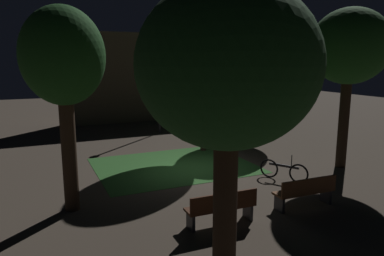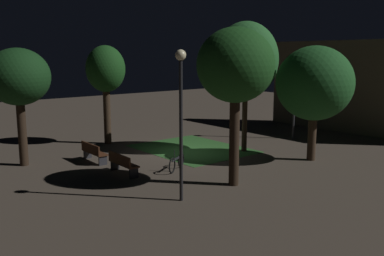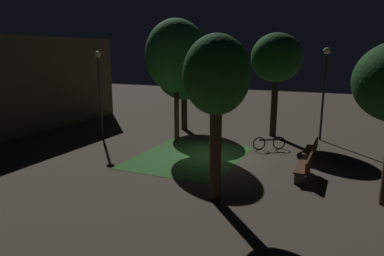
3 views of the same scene
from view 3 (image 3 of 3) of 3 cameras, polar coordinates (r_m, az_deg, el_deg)
The scene contains 12 objects.
ground_plane at distance 16.63m, azimuth 2.63°, elevation -4.53°, with size 60.00×60.00×0.00m, color #473D33.
grass_lawn at distance 16.43m, azimuth -0.41°, elevation -4.71°, with size 5.88×4.69×0.01m, color #2D6028.
bench_back_row at distance 14.25m, azimuth 18.03°, elevation -6.02°, with size 1.81×0.52×0.88m.
bench_by_lamp at distance 16.77m, azimuth 19.02°, elevation -3.36°, with size 1.81×0.53×0.88m.
tree_near_wall at distance 10.94m, azimuth 4.04°, elevation 8.14°, with size 2.13×2.13×5.39m.
tree_lawn_side at distance 18.34m, azimuth -2.62°, elevation 11.70°, with size 3.21×3.21×6.51m.
tree_back_right at distance 20.45m, azimuth 13.67°, elevation 10.98°, with size 2.86×2.86×5.90m.
tree_left_canopy at distance 21.80m, azimuth -1.31°, elevation 9.06°, with size 3.51×3.51×5.31m.
lamp_post_plaza_east at distance 20.52m, azimuth -14.96°, elevation 7.61°, with size 0.36×0.36×4.88m.
lamp_post_path_center at distance 20.30m, azimuth 20.90°, elevation 7.49°, with size 0.36×0.36×5.07m.
bicycle at distance 17.96m, azimuth 12.52°, elevation -2.40°, with size 0.93×1.49×0.93m.
building_wall_backdrop at distance 24.11m, azimuth -21.98°, elevation 6.83°, with size 11.34×0.80×5.77m, color brown.
Camera 3 is at (-14.84, -5.76, 4.81)m, focal length 32.55 mm.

